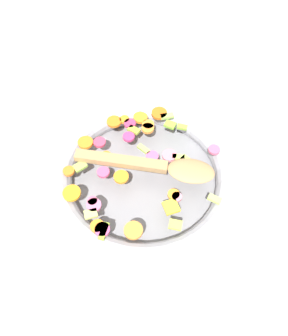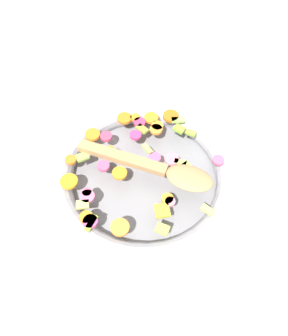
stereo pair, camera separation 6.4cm
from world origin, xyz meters
name	(u,v)px [view 1 (the left image)]	position (x,y,z in m)	size (l,w,h in m)	color
ground_plane	(144,181)	(0.00, 0.00, 0.00)	(4.00, 4.00, 0.00)	silver
skillet	(144,176)	(0.00, 0.00, 0.02)	(0.39, 0.39, 0.05)	slate
chopped_vegetables	(132,161)	(-0.03, -0.01, 0.05)	(0.30, 0.31, 0.01)	orange
wooden_spoon	(160,166)	(0.03, 0.02, 0.06)	(0.25, 0.18, 0.01)	#A87F51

